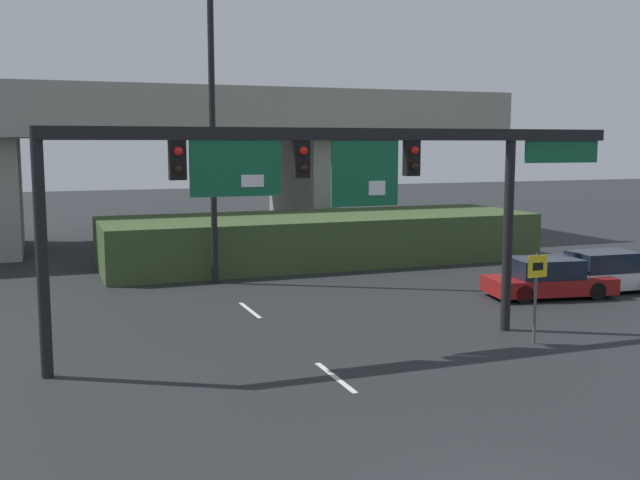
{
  "coord_description": "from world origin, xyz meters",
  "views": [
    {
      "loc": [
        -6.28,
        -8.99,
        5.43
      ],
      "look_at": [
        0.0,
        7.69,
        3.11
      ],
      "focal_mm": 42.0,
      "sensor_mm": 36.0,
      "label": 1
    }
  ],
  "objects_px": {
    "speed_limit_sign": "(536,285)",
    "parked_sedan_near_right": "(548,279)",
    "parked_sedan_mid_right": "(605,273)",
    "signal_gantry": "(337,170)",
    "highway_light_pole_near": "(211,46)"
  },
  "relations": [
    {
      "from": "speed_limit_sign",
      "to": "parked_sedan_near_right",
      "type": "height_order",
      "value": "speed_limit_sign"
    },
    {
      "from": "speed_limit_sign",
      "to": "parked_sedan_near_right",
      "type": "distance_m",
      "value": 6.69
    },
    {
      "from": "speed_limit_sign",
      "to": "parked_sedan_mid_right",
      "type": "height_order",
      "value": "speed_limit_sign"
    },
    {
      "from": "signal_gantry",
      "to": "highway_light_pole_near",
      "type": "relative_size",
      "value": 0.92
    },
    {
      "from": "parked_sedan_near_right",
      "to": "parked_sedan_mid_right",
      "type": "relative_size",
      "value": 1.03
    },
    {
      "from": "speed_limit_sign",
      "to": "highway_light_pole_near",
      "type": "xyz_separation_m",
      "value": [
        -6.15,
        11.82,
        7.4
      ]
    },
    {
      "from": "speed_limit_sign",
      "to": "parked_sedan_mid_right",
      "type": "distance_m",
      "value": 8.7
    },
    {
      "from": "parked_sedan_near_right",
      "to": "parked_sedan_mid_right",
      "type": "height_order",
      "value": "parked_sedan_mid_right"
    },
    {
      "from": "speed_limit_sign",
      "to": "parked_sedan_mid_right",
      "type": "bearing_deg",
      "value": 36.73
    },
    {
      "from": "highway_light_pole_near",
      "to": "parked_sedan_mid_right",
      "type": "bearing_deg",
      "value": -26.92
    },
    {
      "from": "signal_gantry",
      "to": "parked_sedan_near_right",
      "type": "bearing_deg",
      "value": 20.27
    },
    {
      "from": "parked_sedan_mid_right",
      "to": "highway_light_pole_near",
      "type": "bearing_deg",
      "value": 156.24
    },
    {
      "from": "signal_gantry",
      "to": "parked_sedan_mid_right",
      "type": "height_order",
      "value": "signal_gantry"
    },
    {
      "from": "signal_gantry",
      "to": "parked_sedan_mid_right",
      "type": "xyz_separation_m",
      "value": [
        12.11,
        3.62,
        -4.04
      ]
    },
    {
      "from": "signal_gantry",
      "to": "parked_sedan_mid_right",
      "type": "bearing_deg",
      "value": 16.65
    }
  ]
}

